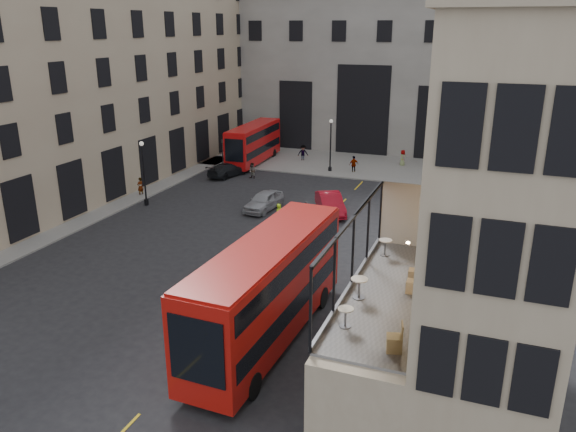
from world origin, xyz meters
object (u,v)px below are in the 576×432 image
(car_a, at_px, (264,201))
(pedestrian_a, at_px, (253,171))
(traffic_light_far, at_px, (223,154))
(cafe_table_near, at_px, (346,315))
(car_c, at_px, (227,170))
(bicycle, at_px, (256,264))
(pedestrian_d, at_px, (403,158))
(cafe_chair_d, at_px, (424,264))
(bus_far, at_px, (254,142))
(cafe_chair_c, at_px, (415,275))
(street_lamp_a, at_px, (144,177))
(cafe_chair_b, at_px, (413,286))
(cafe_chair_a, at_px, (395,342))
(pedestrian_c, at_px, (354,165))
(car_b, at_px, (330,204))
(cafe_table_mid, at_px, (359,285))
(street_lamp_b, at_px, (330,149))
(traffic_light_near, at_px, (306,223))
(pedestrian_b, at_px, (303,153))
(cafe_table_far, at_px, (385,245))
(bus_near, at_px, (268,286))
(pedestrian_e, at_px, (140,187))
(cyclist, at_px, (280,216))

(car_a, bearing_deg, pedestrian_a, 124.69)
(traffic_light_far, bearing_deg, cafe_table_near, -56.48)
(car_c, relative_size, bicycle, 2.44)
(pedestrian_d, bearing_deg, cafe_chair_d, 163.34)
(bus_far, bearing_deg, cafe_chair_c, -56.75)
(street_lamp_a, bearing_deg, cafe_chair_b, -36.15)
(car_a, bearing_deg, cafe_chair_a, -53.24)
(pedestrian_a, xyz_separation_m, pedestrian_c, (8.61, 5.57, 0.11))
(bus_far, height_order, cafe_chair_a, cafe_chair_a)
(cafe_chair_d, bearing_deg, pedestrian_a, 126.64)
(car_b, distance_m, cafe_table_mid, 23.92)
(street_lamp_b, relative_size, cafe_chair_d, 5.69)
(traffic_light_near, distance_m, car_a, 10.59)
(cafe_chair_b, bearing_deg, pedestrian_c, 107.74)
(traffic_light_far, distance_m, bicycle, 22.38)
(pedestrian_a, bearing_deg, cafe_chair_d, -40.73)
(pedestrian_b, bearing_deg, cafe_chair_d, -91.06)
(car_b, distance_m, cafe_table_far, 19.94)
(traffic_light_near, relative_size, cafe_table_far, 5.30)
(street_lamp_b, distance_m, cafe_chair_c, 35.37)
(car_c, height_order, cafe_chair_d, cafe_chair_d)
(bicycle, xyz_separation_m, cafe_chair_d, (10.57, -6.65, 4.39))
(car_a, xyz_separation_m, cafe_table_mid, (12.92, -21.15, 4.36))
(car_b, height_order, cafe_table_far, cafe_table_far)
(bus_far, height_order, cafe_chair_d, cafe_chair_d)
(cafe_table_near, bearing_deg, car_b, 107.63)
(cafe_table_mid, bearing_deg, bus_near, 147.31)
(street_lamp_a, relative_size, pedestrian_d, 3.07)
(car_a, bearing_deg, traffic_light_near, -46.85)
(bus_far, distance_m, car_c, 6.25)
(car_b, height_order, pedestrian_c, pedestrian_c)
(cafe_chair_d, bearing_deg, cafe_table_far, 150.37)
(street_lamp_b, bearing_deg, car_a, -95.87)
(car_c, bearing_deg, pedestrian_e, 80.01)
(pedestrian_c, distance_m, cafe_table_near, 38.85)
(traffic_light_far, relative_size, cafe_chair_d, 4.06)
(bus_far, height_order, pedestrian_b, bus_far)
(bus_far, relative_size, cafe_chair_a, 10.93)
(street_lamp_b, xyz_separation_m, pedestrian_a, (-6.26, -5.13, -1.63))
(bicycle, relative_size, pedestrian_d, 1.08)
(car_c, height_order, pedestrian_d, pedestrian_d)
(pedestrian_b, relative_size, pedestrian_c, 1.04)
(cafe_table_near, height_order, cafe_table_far, cafe_table_far)
(traffic_light_near, relative_size, cafe_chair_a, 3.97)
(cafe_chair_b, bearing_deg, car_c, 127.93)
(street_lamp_b, relative_size, car_a, 1.20)
(street_lamp_a, xyz_separation_m, cafe_table_near, (22.58, -21.07, 2.65))
(bus_near, relative_size, car_c, 2.73)
(cafe_chair_d, bearing_deg, cafe_chair_c, -99.49)
(cyclist, relative_size, pedestrian_a, 1.23)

